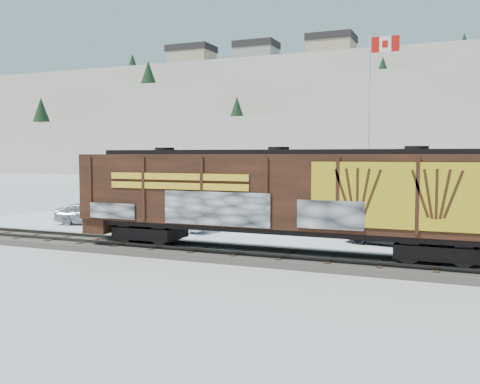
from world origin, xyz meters
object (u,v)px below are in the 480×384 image
at_px(car_dark, 392,230).
at_px(car_silver, 89,213).
at_px(hopper_railcar, 278,194).
at_px(flagpole, 370,153).
at_px(car_white, 178,219).

bearing_deg(car_dark, car_silver, 98.32).
bearing_deg(hopper_railcar, flagpole, 83.86).
height_order(hopper_railcar, car_silver, hopper_railcar).
bearing_deg(car_silver, car_white, -104.41).
bearing_deg(flagpole, car_silver, -154.24).
relative_size(hopper_railcar, car_silver, 4.33).
distance_m(hopper_railcar, car_white, 10.32).
bearing_deg(car_dark, car_white, 99.12).
height_order(car_white, car_dark, car_dark).
bearing_deg(car_silver, flagpole, -75.99).
bearing_deg(flagpole, hopper_railcar, -96.14).
distance_m(flagpole, car_silver, 18.63).
relative_size(flagpole, car_silver, 2.88).
distance_m(hopper_railcar, car_silver, 16.28).
height_order(car_silver, car_dark, car_silver).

